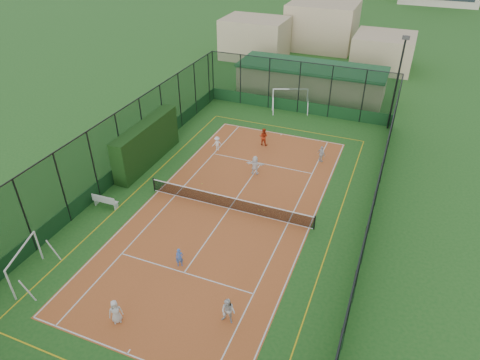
% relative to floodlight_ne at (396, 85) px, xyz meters
% --- Properties ---
extents(ground, '(300.00, 300.00, 0.00)m').
position_rel_floodlight_ne_xyz_m(ground, '(-8.60, -16.60, -4.12)').
color(ground, '#1E581E').
rests_on(ground, ground).
extents(court_slab, '(11.17, 23.97, 0.01)m').
position_rel_floodlight_ne_xyz_m(court_slab, '(-8.60, -16.60, -4.12)').
color(court_slab, '#A55324').
rests_on(court_slab, ground).
extents(tennis_net, '(11.67, 0.12, 1.06)m').
position_rel_floodlight_ne_xyz_m(tennis_net, '(-8.60, -16.60, -3.59)').
color(tennis_net, black).
rests_on(tennis_net, ground).
extents(perimeter_fence, '(18.12, 34.12, 5.00)m').
position_rel_floodlight_ne_xyz_m(perimeter_fence, '(-8.60, -16.60, -1.62)').
color(perimeter_fence, black).
rests_on(perimeter_fence, ground).
extents(floodlight_ne, '(0.60, 0.26, 8.25)m').
position_rel_floodlight_ne_xyz_m(floodlight_ne, '(0.00, 0.00, 0.00)').
color(floodlight_ne, black).
rests_on(floodlight_ne, ground).
extents(clubhouse, '(15.20, 7.20, 3.15)m').
position_rel_floodlight_ne_xyz_m(clubhouse, '(-8.60, 5.40, -2.55)').
color(clubhouse, tan).
rests_on(clubhouse, ground).
extents(hedge_left, '(1.14, 7.63, 3.34)m').
position_rel_floodlight_ne_xyz_m(hedge_left, '(-16.90, -13.30, -2.46)').
color(hedge_left, black).
rests_on(hedge_left, ground).
extents(white_bench, '(1.78, 0.55, 0.99)m').
position_rel_floodlight_ne_xyz_m(white_bench, '(-16.40, -19.46, -3.63)').
color(white_bench, white).
rests_on(white_bench, ground).
extents(futsal_goal_near, '(3.26, 1.81, 2.02)m').
position_rel_floodlight_ne_xyz_m(futsal_goal_near, '(-16.26, -26.48, -3.12)').
color(futsal_goal_near, white).
rests_on(futsal_goal_near, ground).
extents(futsal_goal_far, '(3.56, 2.19, 2.22)m').
position_rel_floodlight_ne_xyz_m(futsal_goal_far, '(-9.43, 0.49, -3.02)').
color(futsal_goal_far, white).
rests_on(futsal_goal_far, ground).
extents(child_near_left, '(0.79, 0.78, 1.37)m').
position_rel_floodlight_ne_xyz_m(child_near_left, '(-10.08, -27.11, -3.43)').
color(child_near_left, silver).
rests_on(child_near_left, court_slab).
extents(child_near_mid, '(0.52, 0.47, 1.19)m').
position_rel_floodlight_ne_xyz_m(child_near_mid, '(-9.07, -22.57, -3.52)').
color(child_near_mid, '#4771CB').
rests_on(child_near_mid, court_slab).
extents(child_near_right, '(0.74, 0.58, 1.50)m').
position_rel_floodlight_ne_xyz_m(child_near_right, '(-5.02, -25.12, -3.36)').
color(child_near_right, silver).
rests_on(child_near_right, court_slab).
extents(child_far_left, '(0.90, 0.87, 1.23)m').
position_rel_floodlight_ne_xyz_m(child_far_left, '(-12.70, -9.53, -3.50)').
color(child_far_left, white).
rests_on(child_far_left, court_slab).
extents(child_far_right, '(0.84, 0.71, 1.35)m').
position_rel_floodlight_ne_xyz_m(child_far_right, '(-4.30, -8.19, -3.44)').
color(child_far_right, silver).
rests_on(child_far_right, court_slab).
extents(child_far_back, '(1.44, 0.65, 1.49)m').
position_rel_floodlight_ne_xyz_m(child_far_back, '(-8.53, -11.81, -3.37)').
color(child_far_back, white).
rests_on(child_far_back, court_slab).
extents(coach, '(0.74, 0.58, 1.51)m').
position_rel_floodlight_ne_xyz_m(coach, '(-9.47, -7.20, -3.36)').
color(coach, '#B32E13').
rests_on(coach, court_slab).
extents(tennis_balls, '(5.32, 1.53, 0.07)m').
position_rel_floodlight_ne_xyz_m(tennis_balls, '(-8.73, -15.54, -4.08)').
color(tennis_balls, '#CCE033').
rests_on(tennis_balls, court_slab).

